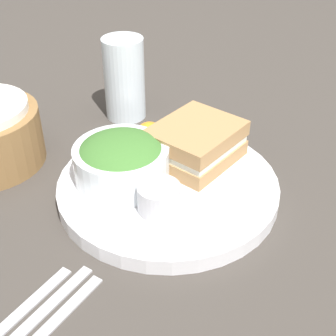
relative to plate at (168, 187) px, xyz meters
name	(u,v)px	position (x,y,z in m)	size (l,w,h in m)	color
ground_plane	(168,193)	(0.00, 0.00, -0.01)	(4.00, 4.00, 0.00)	#3D3833
plate	(168,187)	(0.00, 0.00, 0.00)	(0.29, 0.29, 0.02)	silver
sandwich	(196,143)	(0.06, 0.01, 0.04)	(0.12, 0.11, 0.05)	#A37A4C
salad_bowl	(121,160)	(-0.04, 0.05, 0.04)	(0.12, 0.12, 0.06)	white
dressing_cup	(159,198)	(-0.05, -0.03, 0.03)	(0.05, 0.05, 0.03)	#B7B7BC
orange_wedge	(149,136)	(0.04, 0.07, 0.03)	(0.04, 0.04, 0.04)	orange
drink_glass	(124,79)	(0.11, 0.20, 0.06)	(0.07, 0.07, 0.13)	silver
knife	(22,331)	(-0.25, -0.05, -0.01)	(0.19, 0.01, 0.01)	#B2B2B7
spoon	(9,322)	(-0.25, -0.03, -0.01)	(0.16, 0.01, 0.01)	#B2B2B7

